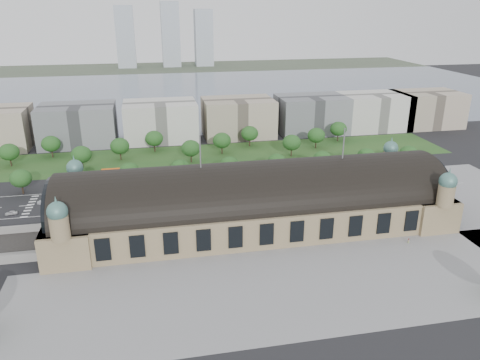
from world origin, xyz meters
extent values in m
plane|color=black|center=(0.00, 0.00, 0.00)|extent=(900.00, 900.00, 0.00)
cube|color=#907A59|center=(0.00, 0.00, 6.00)|extent=(150.00, 40.00, 12.00)
cube|color=#907A59|center=(-67.00, 0.00, 6.00)|extent=(16.00, 43.00, 12.00)
cube|color=#907A59|center=(67.00, 0.00, 6.00)|extent=(16.00, 43.00, 12.00)
cylinder|color=black|center=(0.00, 0.00, 12.00)|extent=(144.00, 37.60, 37.60)
cylinder|color=black|center=(-73.00, 0.00, 14.00)|extent=(1.20, 32.00, 32.00)
cylinder|color=black|center=(73.00, 0.00, 14.00)|extent=(1.20, 32.00, 32.00)
cylinder|color=#907A59|center=(-67.00, 21.00, 16.00)|extent=(6.00, 6.00, 8.00)
sphere|color=#4A776F|center=(-67.00, 21.00, 21.50)|extent=(6.40, 6.40, 6.40)
cone|color=#4A776F|center=(-67.00, 21.00, 25.50)|extent=(1.00, 1.00, 2.50)
cylinder|color=#907A59|center=(67.00, 21.00, 16.00)|extent=(6.00, 6.00, 8.00)
sphere|color=#4A776F|center=(67.00, 21.00, 21.50)|extent=(6.40, 6.40, 6.40)
cone|color=#4A776F|center=(67.00, 21.00, 25.50)|extent=(1.00, 1.00, 2.50)
cylinder|color=#907A59|center=(-67.00, -21.00, 16.00)|extent=(6.00, 6.00, 8.00)
sphere|color=#4A776F|center=(-67.00, -21.00, 21.50)|extent=(6.40, 6.40, 6.40)
cone|color=#4A776F|center=(-67.00, -21.00, 25.50)|extent=(1.00, 1.00, 2.50)
cylinder|color=#907A59|center=(67.00, -21.00, 16.00)|extent=(6.00, 6.00, 8.00)
sphere|color=#4A776F|center=(67.00, -21.00, 21.50)|extent=(6.40, 6.40, 6.40)
cone|color=#4A776F|center=(67.00, -21.00, 25.50)|extent=(1.00, 1.00, 2.50)
cylinder|color=#59595B|center=(-20.00, 0.00, 31.50)|extent=(0.50, 0.50, 12.00)
cylinder|color=#59595B|center=(35.00, 0.00, 31.50)|extent=(0.50, 0.50, 12.00)
cube|color=gray|center=(10.00, -44.00, 0.00)|extent=(190.00, 48.00, 0.12)
cube|color=black|center=(-20.00, 38.00, 0.00)|extent=(260.00, 26.00, 0.10)
cube|color=#244F1F|center=(-15.00, 93.00, 0.00)|extent=(300.00, 45.00, 0.10)
cube|color=#E85B0D|center=(-55.00, 62.00, 4.70)|extent=(14.00, 9.00, 0.70)
cube|color=#59595B|center=(-53.00, 68.00, 1.60)|extent=(7.00, 5.00, 3.20)
cylinder|color=#59595B|center=(-60.50, 65.20, 2.20)|extent=(0.50, 0.50, 4.40)
cylinder|color=#59595B|center=(-49.50, 65.20, 2.20)|extent=(0.50, 0.50, 4.40)
cylinder|color=#59595B|center=(-60.50, 58.80, 2.20)|extent=(0.50, 0.50, 4.40)
cylinder|color=#59595B|center=(-49.50, 58.80, 2.20)|extent=(0.50, 0.50, 4.40)
cube|color=slate|center=(0.00, 298.00, 0.00)|extent=(700.00, 320.00, 0.08)
cube|color=#44513D|center=(0.00, 498.00, 0.00)|extent=(700.00, 120.00, 0.14)
cube|color=#9EA8B2|center=(-60.00, 508.00, 40.00)|extent=(24.00, 24.00, 80.00)
cube|color=#9EA8B2|center=(0.00, 508.00, 42.50)|extent=(24.00, 24.00, 85.00)
cube|color=#9EA8B2|center=(45.00, 508.00, 37.50)|extent=(24.00, 24.00, 75.00)
cube|color=gray|center=(-80.00, 133.00, 12.00)|extent=(45.00, 32.00, 24.00)
cube|color=silver|center=(-30.00, 133.00, 12.00)|extent=(45.00, 32.00, 24.00)
cube|color=tan|center=(20.00, 133.00, 12.00)|extent=(45.00, 32.00, 24.00)
cube|color=gray|center=(70.00, 133.00, 12.00)|extent=(45.00, 32.00, 24.00)
cube|color=silver|center=(115.00, 133.00, 12.00)|extent=(45.00, 32.00, 24.00)
cube|color=tan|center=(155.00, 133.00, 12.00)|extent=(45.00, 32.00, 24.00)
cylinder|color=#2D2116|center=(-96.00, 53.00, 2.16)|extent=(0.70, 0.70, 4.32)
ellipsoid|color=#20491A|center=(-96.00, 53.00, 7.44)|extent=(9.60, 9.60, 8.16)
cylinder|color=#2D2116|center=(-72.00, 53.00, 2.16)|extent=(0.70, 0.70, 4.32)
ellipsoid|color=#20491A|center=(-72.00, 53.00, 7.44)|extent=(9.60, 9.60, 8.16)
cylinder|color=#2D2116|center=(-48.00, 53.00, 2.16)|extent=(0.70, 0.70, 4.32)
ellipsoid|color=#20491A|center=(-48.00, 53.00, 7.44)|extent=(9.60, 9.60, 8.16)
cylinder|color=#2D2116|center=(-24.00, 53.00, 2.16)|extent=(0.70, 0.70, 4.32)
ellipsoid|color=#20491A|center=(-24.00, 53.00, 7.44)|extent=(9.60, 9.60, 8.16)
cylinder|color=#2D2116|center=(0.00, 53.00, 2.16)|extent=(0.70, 0.70, 4.32)
ellipsoid|color=#20491A|center=(0.00, 53.00, 7.44)|extent=(9.60, 9.60, 8.16)
cylinder|color=#2D2116|center=(24.00, 53.00, 2.16)|extent=(0.70, 0.70, 4.32)
ellipsoid|color=#20491A|center=(24.00, 53.00, 7.44)|extent=(9.60, 9.60, 8.16)
cylinder|color=#2D2116|center=(48.00, 53.00, 2.16)|extent=(0.70, 0.70, 4.32)
ellipsoid|color=#20491A|center=(48.00, 53.00, 7.44)|extent=(9.60, 9.60, 8.16)
cylinder|color=#2D2116|center=(72.00, 53.00, 2.16)|extent=(0.70, 0.70, 4.32)
ellipsoid|color=#20491A|center=(72.00, 53.00, 7.44)|extent=(9.60, 9.60, 8.16)
cylinder|color=#2D2116|center=(96.00, 53.00, 2.16)|extent=(0.70, 0.70, 4.32)
ellipsoid|color=#20491A|center=(96.00, 53.00, 7.44)|extent=(9.60, 9.60, 8.16)
cylinder|color=#2D2116|center=(-111.00, 95.00, 2.34)|extent=(0.70, 0.70, 4.68)
ellipsoid|color=#20491A|center=(-111.00, 95.00, 8.06)|extent=(10.40, 10.40, 8.84)
cylinder|color=#2D2116|center=(-92.00, 107.00, 2.34)|extent=(0.70, 0.70, 4.68)
ellipsoid|color=#20491A|center=(-92.00, 107.00, 8.06)|extent=(10.40, 10.40, 8.84)
cylinder|color=#2D2116|center=(-73.00, 83.00, 2.34)|extent=(0.70, 0.70, 4.68)
ellipsoid|color=#20491A|center=(-73.00, 83.00, 8.06)|extent=(10.40, 10.40, 8.84)
cylinder|color=#2D2116|center=(-54.00, 95.00, 2.34)|extent=(0.70, 0.70, 4.68)
ellipsoid|color=#20491A|center=(-54.00, 95.00, 8.06)|extent=(10.40, 10.40, 8.84)
cylinder|color=#2D2116|center=(-35.00, 107.00, 2.34)|extent=(0.70, 0.70, 4.68)
ellipsoid|color=#20491A|center=(-35.00, 107.00, 8.06)|extent=(10.40, 10.40, 8.84)
cylinder|color=#2D2116|center=(-16.00, 83.00, 2.34)|extent=(0.70, 0.70, 4.68)
ellipsoid|color=#20491A|center=(-16.00, 83.00, 8.06)|extent=(10.40, 10.40, 8.84)
cylinder|color=#2D2116|center=(3.00, 95.00, 2.34)|extent=(0.70, 0.70, 4.68)
ellipsoid|color=#20491A|center=(3.00, 95.00, 8.06)|extent=(10.40, 10.40, 8.84)
cylinder|color=#2D2116|center=(22.00, 107.00, 2.34)|extent=(0.70, 0.70, 4.68)
ellipsoid|color=#20491A|center=(22.00, 107.00, 8.06)|extent=(10.40, 10.40, 8.84)
cylinder|color=#2D2116|center=(41.00, 83.00, 2.34)|extent=(0.70, 0.70, 4.68)
ellipsoid|color=#20491A|center=(41.00, 83.00, 8.06)|extent=(10.40, 10.40, 8.84)
cylinder|color=#2D2116|center=(60.00, 95.00, 2.34)|extent=(0.70, 0.70, 4.68)
ellipsoid|color=#20491A|center=(60.00, 95.00, 8.06)|extent=(10.40, 10.40, 8.84)
cylinder|color=#2D2116|center=(79.00, 107.00, 2.34)|extent=(0.70, 0.70, 4.68)
ellipsoid|color=#20491A|center=(79.00, 107.00, 8.06)|extent=(10.40, 10.40, 8.84)
imported|color=#BCBCBE|center=(-95.58, 29.61, 0.83)|extent=(5.04, 2.48, 1.65)
imported|color=#94959C|center=(-84.80, 38.91, 0.79)|extent=(4.91, 2.11, 1.57)
imported|color=black|center=(-68.71, 37.41, 0.75)|extent=(5.56, 2.90, 1.50)
imported|color=maroon|center=(-18.36, 45.71, 0.78)|extent=(5.54, 2.59, 1.56)
imported|color=#525359|center=(53.05, 47.25, 0.78)|extent=(4.89, 2.13, 1.57)
imported|color=silver|center=(63.00, 36.18, 0.75)|extent=(5.45, 2.66, 1.49)
imported|color=black|center=(-60.96, 23.17, 0.71)|extent=(4.26, 3.90, 1.42)
imported|color=maroon|center=(-72.63, 21.00, 0.64)|extent=(5.11, 3.81, 1.29)
imported|color=#172241|center=(-70.11, 21.00, 0.72)|extent=(5.35, 3.70, 1.44)
imported|color=slate|center=(-33.05, 21.00, 0.73)|extent=(4.46, 4.02, 1.47)
imported|color=white|center=(-53.81, 21.00, 0.81)|extent=(5.08, 3.94, 1.61)
imported|color=#989BA1|center=(-46.90, 25.00, 0.69)|extent=(5.29, 4.86, 1.37)
imported|color=black|center=(-45.28, 21.00, 0.73)|extent=(5.37, 4.25, 1.46)
imported|color=red|center=(-12.08, 27.00, 1.83)|extent=(13.26, 3.71, 3.66)
imported|color=beige|center=(7.30, 32.00, 1.63)|extent=(11.83, 3.43, 3.26)
imported|color=beige|center=(28.27, 28.92, 1.78)|extent=(12.91, 3.52, 3.56)
imported|color=gray|center=(51.96, -24.96, 0.92)|extent=(0.96, 0.62, 1.85)
camera|label=1|loc=(-37.50, -160.56, 81.41)|focal=35.00mm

